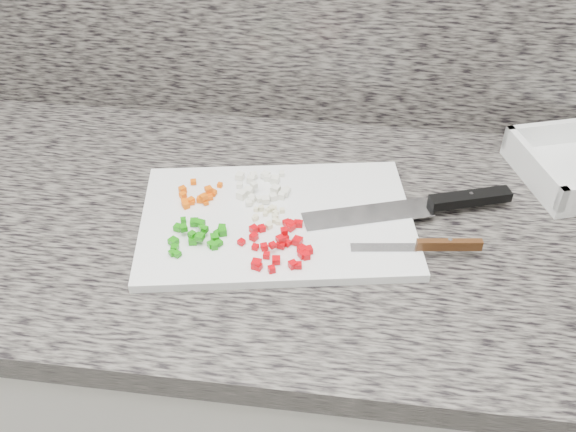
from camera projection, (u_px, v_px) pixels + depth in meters
name	position (u px, v px, depth m)	size (l,w,h in m)	color
cabinet	(267.00, 393.00, 1.30)	(3.92, 0.62, 0.86)	silver
countertop	(262.00, 224.00, 1.02)	(3.96, 0.64, 0.04)	#605C55
cutting_board	(277.00, 220.00, 0.98)	(0.41, 0.28, 0.01)	white
carrot_pile	(196.00, 196.00, 1.01)	(0.07, 0.07, 0.02)	#EF5A05
onion_pile	(262.00, 188.00, 1.03)	(0.09, 0.10, 0.02)	white
green_pepper_pile	(199.00, 235.00, 0.94)	(0.08, 0.09, 0.02)	#17800B
red_pepper_pile	(281.00, 244.00, 0.92)	(0.11, 0.11, 0.02)	#C6020A
garlic_pile	(269.00, 215.00, 0.98)	(0.05, 0.05, 0.01)	beige
chef_knife	(435.00, 204.00, 1.00)	(0.33, 0.14, 0.02)	white
paring_knife	(432.00, 246.00, 0.92)	(0.19, 0.04, 0.02)	white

